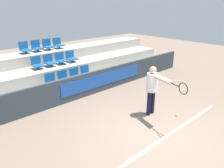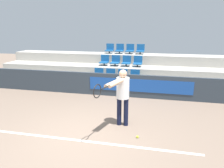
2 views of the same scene
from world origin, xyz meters
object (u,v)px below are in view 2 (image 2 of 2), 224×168
Objects in this scene: stadium_chair_8 at (110,49)px; stadium_chair_10 at (130,50)px; stadium_chair_4 at (104,61)px; stadium_chair_6 at (126,62)px; stadium_chair_7 at (138,62)px; stadium_chair_11 at (140,50)px; stadium_chair_2 at (122,76)px; stadium_chair_0 at (98,75)px; stadium_chair_5 at (115,61)px; tennis_player at (122,92)px; stadium_chair_1 at (110,75)px; stadium_chair_3 at (135,77)px; stadium_chair_9 at (120,49)px; tennis_ball at (137,137)px.

stadium_chair_10 is at bearing 0.00° from stadium_chair_8.
stadium_chair_6 is (1.07, 0.00, 0.00)m from stadium_chair_4.
stadium_chair_7 is 1.00× the size of stadium_chair_11.
stadium_chair_2 is 1.00× the size of stadium_chair_8.
stadium_chair_4 reaches higher than stadium_chair_0.
tennis_player reaches higher than stadium_chair_5.
stadium_chair_1 is 1.00× the size of stadium_chair_10.
stadium_chair_3 is 3.45m from tennis_player.
stadium_chair_0 is 1.00× the size of stadium_chair_5.
stadium_chair_1 is 2.37m from stadium_chair_9.
stadium_chair_6 is at bearing 45.56° from stadium_chair_0.
stadium_chair_0 is 0.31× the size of tennis_player.
stadium_chair_11 reaches higher than stadium_chair_7.
stadium_chair_5 is 5.49m from tennis_ball.
stadium_chair_4 is at bearing 134.44° from stadium_chair_2.
stadium_chair_9 reaches higher than stadium_chair_4.
stadium_chair_6 reaches higher than stadium_chair_3.
tennis_ball is (0.58, -6.22, -1.54)m from stadium_chair_11.
tennis_player is (0.59, -5.62, -0.57)m from stadium_chair_10.
stadium_chair_3 is 2.37m from stadium_chair_11.
stadium_chair_2 is at bearing -116.12° from stadium_chair_7.
stadium_chair_9 is at bearing 76.23° from stadium_chair_0.
stadium_chair_5 is 1.00× the size of stadium_chair_10.
stadium_chair_5 is 0.31× the size of tennis_player.
stadium_chair_2 is 1.30m from stadium_chair_7.
tennis_player reaches higher than stadium_chair_0.
stadium_chair_9 is at bearing 180.00° from stadium_chair_10.
stadium_chair_1 is at bearing -90.00° from stadium_chair_5.
stadium_chair_11 is at bearing 95.31° from tennis_ball.
stadium_chair_6 is at bearing 90.00° from stadium_chair_2.
stadium_chair_2 is 7.45× the size of tennis_ball.
stadium_chair_8 is at bearing 116.12° from stadium_chair_5.
stadium_chair_0 is 1.00× the size of stadium_chair_2.
stadium_chair_8 is (0.00, 2.19, 0.91)m from stadium_chair_0.
stadium_chair_8 is 1.00× the size of stadium_chair_9.
tennis_player is at bearing -76.03° from stadium_chair_5.
stadium_chair_3 is 1.19m from stadium_chair_7.
stadium_chair_8 is (-1.61, 2.19, 0.91)m from stadium_chair_3.
stadium_chair_8 reaches higher than stadium_chair_1.
stadium_chair_10 is at bearing 90.00° from stadium_chair_6.
stadium_chair_5 is (0.54, 1.10, 0.46)m from stadium_chair_0.
stadium_chair_0 is 1.00× the size of stadium_chair_8.
stadium_chair_1 is 1.07m from stadium_chair_3.
tennis_ball is at bearing -81.83° from stadium_chair_3.
stadium_chair_10 is 0.54m from stadium_chair_11.
stadium_chair_7 is 1.30m from stadium_chair_10.
stadium_chair_0 and stadium_chair_2 have the same top height.
stadium_chair_6 reaches higher than stadium_chair_0.
tennis_ball is at bearing -72.12° from stadium_chair_5.
stadium_chair_11 is at bearing 106.52° from tennis_player.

